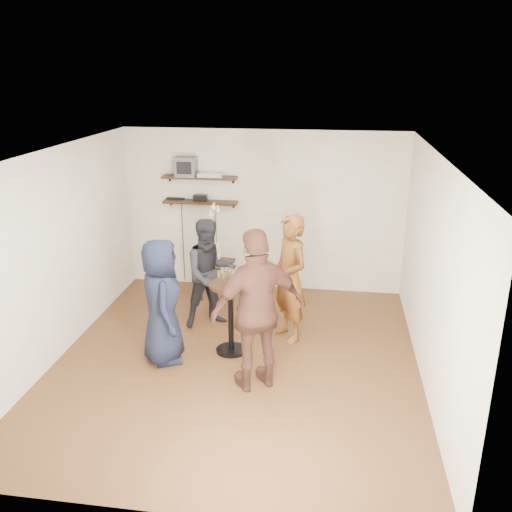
{
  "coord_description": "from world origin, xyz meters",
  "views": [
    {
      "loc": [
        1.11,
        -5.89,
        3.52
      ],
      "look_at": [
        0.19,
        0.4,
        1.28
      ],
      "focal_mm": 38.0,
      "sensor_mm": 36.0,
      "label": 1
    }
  ],
  "objects_px": {
    "side_table": "(216,268)",
    "person_plaid": "(290,278)",
    "person_dark": "(210,273)",
    "radio": "(200,198)",
    "drinks_table": "(231,308)",
    "person_brown": "(258,311)",
    "dvd_deck": "(211,175)",
    "crt_monitor": "(186,166)",
    "person_navy": "(162,302)"
  },
  "relations": [
    {
      "from": "person_navy",
      "to": "dvd_deck",
      "type": "bearing_deg",
      "value": -24.27
    },
    {
      "from": "dvd_deck",
      "to": "person_plaid",
      "type": "distance_m",
      "value": 2.39
    },
    {
      "from": "person_dark",
      "to": "crt_monitor",
      "type": "bearing_deg",
      "value": 85.43
    },
    {
      "from": "person_dark",
      "to": "person_brown",
      "type": "xyz_separation_m",
      "value": [
        0.88,
        -1.47,
        0.17
      ]
    },
    {
      "from": "dvd_deck",
      "to": "radio",
      "type": "bearing_deg",
      "value": 180.0
    },
    {
      "from": "dvd_deck",
      "to": "drinks_table",
      "type": "relative_size",
      "value": 0.42
    },
    {
      "from": "dvd_deck",
      "to": "person_dark",
      "type": "xyz_separation_m",
      "value": [
        0.27,
        -1.38,
        -1.12
      ]
    },
    {
      "from": "crt_monitor",
      "to": "side_table",
      "type": "distance_m",
      "value": 1.66
    },
    {
      "from": "crt_monitor",
      "to": "person_dark",
      "type": "height_order",
      "value": "crt_monitor"
    },
    {
      "from": "person_dark",
      "to": "person_brown",
      "type": "bearing_deg",
      "value": -89.33
    },
    {
      "from": "crt_monitor",
      "to": "person_dark",
      "type": "distance_m",
      "value": 1.97
    },
    {
      "from": "dvd_deck",
      "to": "side_table",
      "type": "height_order",
      "value": "dvd_deck"
    },
    {
      "from": "drinks_table",
      "to": "person_dark",
      "type": "bearing_deg",
      "value": 120.24
    },
    {
      "from": "side_table",
      "to": "person_dark",
      "type": "height_order",
      "value": "person_dark"
    },
    {
      "from": "crt_monitor",
      "to": "radio",
      "type": "xyz_separation_m",
      "value": [
        0.21,
        0.0,
        -0.5
      ]
    },
    {
      "from": "dvd_deck",
      "to": "person_plaid",
      "type": "xyz_separation_m",
      "value": [
        1.4,
        -1.63,
        -1.03
      ]
    },
    {
      "from": "crt_monitor",
      "to": "person_navy",
      "type": "height_order",
      "value": "crt_monitor"
    },
    {
      "from": "drinks_table",
      "to": "crt_monitor",
      "type": "bearing_deg",
      "value": 117.31
    },
    {
      "from": "dvd_deck",
      "to": "drinks_table",
      "type": "bearing_deg",
      "value": -71.76
    },
    {
      "from": "radio",
      "to": "side_table",
      "type": "height_order",
      "value": "radio"
    },
    {
      "from": "person_navy",
      "to": "radio",
      "type": "bearing_deg",
      "value": -19.84
    },
    {
      "from": "crt_monitor",
      "to": "side_table",
      "type": "bearing_deg",
      "value": -37.43
    },
    {
      "from": "drinks_table",
      "to": "person_brown",
      "type": "distance_m",
      "value": 0.92
    },
    {
      "from": "radio",
      "to": "drinks_table",
      "type": "height_order",
      "value": "radio"
    },
    {
      "from": "dvd_deck",
      "to": "person_navy",
      "type": "bearing_deg",
      "value": -92.25
    },
    {
      "from": "radio",
      "to": "person_navy",
      "type": "bearing_deg",
      "value": -87.82
    },
    {
      "from": "crt_monitor",
      "to": "person_dark",
      "type": "relative_size",
      "value": 0.21
    },
    {
      "from": "person_plaid",
      "to": "person_dark",
      "type": "height_order",
      "value": "person_plaid"
    },
    {
      "from": "person_dark",
      "to": "person_brown",
      "type": "distance_m",
      "value": 1.72
    },
    {
      "from": "radio",
      "to": "person_dark",
      "type": "bearing_deg",
      "value": -71.71
    },
    {
      "from": "radio",
      "to": "person_brown",
      "type": "height_order",
      "value": "person_brown"
    },
    {
      "from": "side_table",
      "to": "person_navy",
      "type": "distance_m",
      "value": 2.08
    },
    {
      "from": "radio",
      "to": "drinks_table",
      "type": "xyz_separation_m",
      "value": [
        0.89,
        -2.12,
        -0.91
      ]
    },
    {
      "from": "drinks_table",
      "to": "person_brown",
      "type": "bearing_deg",
      "value": -58.42
    },
    {
      "from": "drinks_table",
      "to": "dvd_deck",
      "type": "bearing_deg",
      "value": 108.24
    },
    {
      "from": "person_dark",
      "to": "person_brown",
      "type": "relative_size",
      "value": 0.82
    },
    {
      "from": "crt_monitor",
      "to": "person_brown",
      "type": "xyz_separation_m",
      "value": [
        1.55,
        -2.85,
        -1.07
      ]
    },
    {
      "from": "person_dark",
      "to": "side_table",
      "type": "bearing_deg",
      "value": 67.7
    },
    {
      "from": "person_plaid",
      "to": "dvd_deck",
      "type": "bearing_deg",
      "value": -174.09
    },
    {
      "from": "crt_monitor",
      "to": "radio",
      "type": "distance_m",
      "value": 0.54
    },
    {
      "from": "radio",
      "to": "drinks_table",
      "type": "bearing_deg",
      "value": -67.28
    },
    {
      "from": "dvd_deck",
      "to": "person_navy",
      "type": "distance_m",
      "value": 2.68
    },
    {
      "from": "crt_monitor",
      "to": "dvd_deck",
      "type": "xyz_separation_m",
      "value": [
        0.4,
        0.0,
        -0.12
      ]
    },
    {
      "from": "dvd_deck",
      "to": "drinks_table",
      "type": "xyz_separation_m",
      "value": [
        0.7,
        -2.12,
        -1.29
      ]
    },
    {
      "from": "side_table",
      "to": "person_dark",
      "type": "distance_m",
      "value": 1.03
    },
    {
      "from": "radio",
      "to": "person_navy",
      "type": "distance_m",
      "value": 2.55
    },
    {
      "from": "radio",
      "to": "person_brown",
      "type": "distance_m",
      "value": 3.2
    },
    {
      "from": "side_table",
      "to": "person_plaid",
      "type": "height_order",
      "value": "person_plaid"
    },
    {
      "from": "person_navy",
      "to": "person_brown",
      "type": "bearing_deg",
      "value": -130.22
    },
    {
      "from": "person_brown",
      "to": "crt_monitor",
      "type": "bearing_deg",
      "value": -93.14
    }
  ]
}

